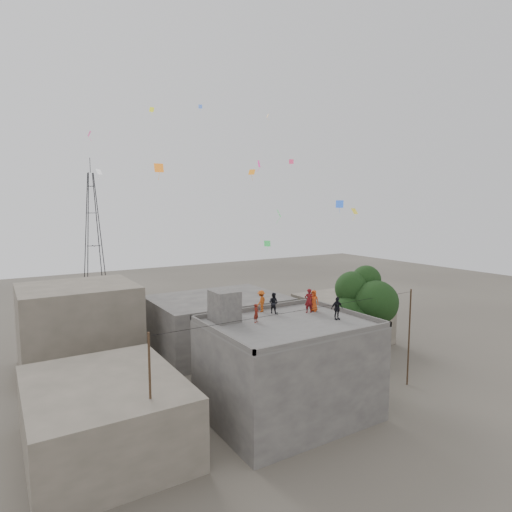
% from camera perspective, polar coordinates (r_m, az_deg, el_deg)
% --- Properties ---
extents(ground, '(140.00, 140.00, 0.00)m').
position_cam_1_polar(ground, '(29.83, 4.20, -20.29)').
color(ground, '#413D36').
rests_on(ground, ground).
extents(main_building, '(10.00, 8.00, 6.10)m').
position_cam_1_polar(main_building, '(28.57, 4.25, -14.83)').
color(main_building, '#484543').
rests_on(main_building, ground).
extents(parapet, '(10.00, 8.00, 0.30)m').
position_cam_1_polar(parapet, '(27.57, 4.31, -8.62)').
color(parapet, '#484543').
rests_on(parapet, main_building).
extents(stair_head_box, '(1.60, 1.80, 2.00)m').
position_cam_1_polar(stair_head_box, '(27.87, -4.22, -6.65)').
color(stair_head_box, '#484543').
rests_on(stair_head_box, main_building).
extents(neighbor_west, '(8.00, 10.00, 4.00)m').
position_cam_1_polar(neighbor_west, '(26.57, -19.50, -19.40)').
color(neighbor_west, '#5F584B').
rests_on(neighbor_west, ground).
extents(neighbor_north, '(12.00, 9.00, 5.00)m').
position_cam_1_polar(neighbor_north, '(41.15, -5.07, -8.89)').
color(neighbor_north, '#484543').
rests_on(neighbor_north, ground).
extents(neighbor_northwest, '(9.00, 8.00, 7.00)m').
position_cam_1_polar(neighbor_northwest, '(39.22, -22.53, -8.65)').
color(neighbor_northwest, '#5F584B').
rests_on(neighbor_northwest, ground).
extents(neighbor_east, '(7.00, 8.00, 4.40)m').
position_cam_1_polar(neighbor_east, '(44.71, 11.36, -8.13)').
color(neighbor_east, '#5F584B').
rests_on(neighbor_east, ground).
extents(tree, '(4.90, 4.60, 9.10)m').
position_cam_1_polar(tree, '(32.76, 14.25, -6.62)').
color(tree, black).
rests_on(tree, ground).
extents(utility_line, '(20.12, 0.62, 7.40)m').
position_cam_1_polar(utility_line, '(27.65, 6.70, -13.88)').
color(utility_line, black).
rests_on(utility_line, ground).
extents(transmission_tower, '(2.97, 2.97, 20.01)m').
position_cam_1_polar(transmission_tower, '(62.75, -20.87, 2.16)').
color(transmission_tower, black).
rests_on(transmission_tower, ground).
extents(person_red_adult, '(0.69, 0.53, 1.70)m').
position_cam_1_polar(person_red_adult, '(30.19, 7.05, -5.93)').
color(person_red_adult, maroon).
rests_on(person_red_adult, main_building).
extents(person_orange_child, '(0.83, 0.88, 1.52)m').
position_cam_1_polar(person_orange_child, '(30.65, 7.70, -5.93)').
color(person_orange_child, '#C84616').
rests_on(person_orange_child, main_building).
extents(person_dark_child, '(0.80, 0.87, 1.45)m').
position_cam_1_polar(person_dark_child, '(29.92, 2.35, -6.26)').
color(person_dark_child, black).
rests_on(person_dark_child, main_building).
extents(person_dark_adult, '(0.92, 0.47, 1.50)m').
position_cam_1_polar(person_dark_adult, '(28.68, 10.73, -6.88)').
color(person_dark_adult, black).
rests_on(person_dark_adult, main_building).
extents(person_orange_adult, '(1.14, 1.00, 1.53)m').
position_cam_1_polar(person_orange_adult, '(30.22, 0.70, -6.04)').
color(person_orange_adult, '#BF4E15').
rests_on(person_orange_adult, main_building).
extents(person_red_child, '(0.52, 0.47, 1.20)m').
position_cam_1_polar(person_red_child, '(27.56, 0.03, -7.64)').
color(person_red_child, maroon).
rests_on(person_red_child, main_building).
extents(kites, '(17.99, 15.74, 12.43)m').
position_cam_1_polar(kites, '(31.67, -1.08, 10.67)').
color(kites, orange).
rests_on(kites, ground).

